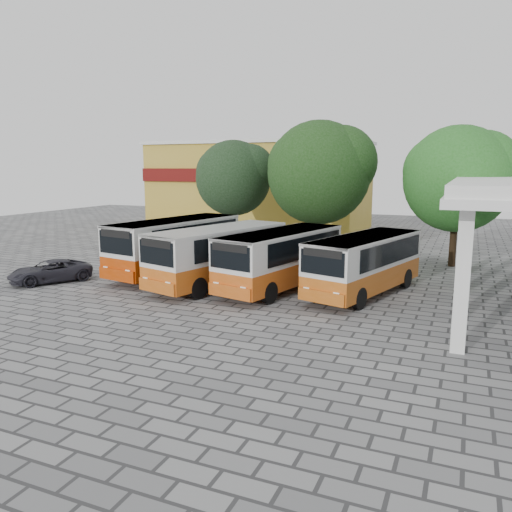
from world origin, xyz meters
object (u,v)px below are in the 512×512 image
at_px(bus_centre_left, 219,252).
at_px(bus_centre_right, 281,256).
at_px(bus_far_right, 365,261).
at_px(parked_car, 50,271).
at_px(bus_far_left, 176,243).

bearing_deg(bus_centre_left, bus_centre_right, 23.52).
distance_m(bus_far_right, parked_car, 16.07).
relative_size(bus_centre_left, parked_car, 2.10).
bearing_deg(bus_far_right, parked_car, -150.36).
bearing_deg(bus_far_left, parked_car, -129.37).
distance_m(bus_far_left, bus_centre_left, 3.73).
height_order(bus_centre_right, parked_car, bus_centre_right).
bearing_deg(bus_centre_left, parked_car, -146.19).
distance_m(bus_centre_right, bus_far_right, 3.99).
bearing_deg(bus_centre_right, bus_centre_left, -158.67).
xyz_separation_m(bus_centre_left, bus_far_right, (7.12, 1.04, -0.10)).
bearing_deg(bus_centre_right, bus_far_left, -175.29).
bearing_deg(bus_centre_right, parked_car, -151.10).
relative_size(bus_centre_left, bus_centre_right, 1.03).
bearing_deg(bus_centre_left, bus_far_right, 23.59).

